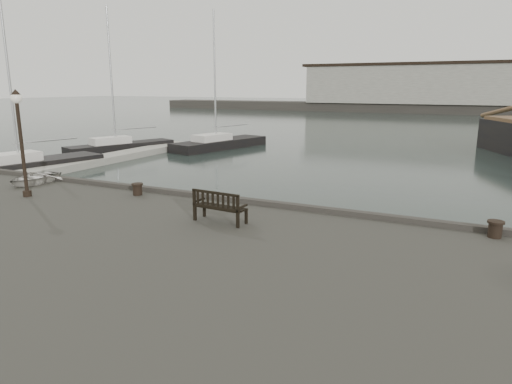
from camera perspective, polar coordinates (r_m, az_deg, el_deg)
ground at (r=16.28m, az=4.92°, el=-7.31°), size 400.00×400.00×0.00m
pontoon at (r=35.54m, az=-20.24°, el=3.51°), size 2.00×24.00×0.50m
breakwater at (r=106.76m, az=20.90°, el=11.51°), size 140.00×9.50×12.20m
bench at (r=14.08m, az=-4.56°, el=-2.56°), size 1.74×0.71×0.98m
bollard_left at (r=18.15m, az=-14.60°, el=0.34°), size 0.48×0.48×0.46m
bollard_right at (r=14.29m, az=27.72°, el=-4.14°), size 0.55×0.55×0.47m
lamp_post at (r=19.10m, az=-27.44°, el=7.03°), size 0.40×0.40×4.01m
dinghy at (r=21.87m, az=-26.02°, el=1.61°), size 1.88×2.54×0.50m
yacht_a at (r=34.36m, az=-26.65°, el=2.61°), size 4.92×10.30×13.57m
yacht_b at (r=41.99m, az=-16.48°, el=5.14°), size 5.34×9.70×12.72m
yacht_d at (r=43.01m, az=-4.51°, el=5.79°), size 5.20×10.62×12.80m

